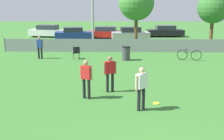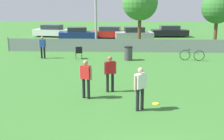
% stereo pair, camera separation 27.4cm
% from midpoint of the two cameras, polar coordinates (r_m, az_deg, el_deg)
% --- Properties ---
extents(fence_backline, '(21.83, 0.07, 1.21)m').
position_cam_midpoint_polar(fence_backline, '(23.61, 3.97, 4.97)').
color(fence_backline, gray).
rests_on(fence_backline, ground_plane).
extents(tree_near_pole, '(3.37, 3.37, 5.76)m').
position_cam_midpoint_polar(tree_near_pole, '(27.38, 4.71, 13.45)').
color(tree_near_pole, brown).
rests_on(tree_near_pole, ground_plane).
extents(tree_far_right, '(2.89, 2.89, 5.06)m').
position_cam_midpoint_polar(tree_far_right, '(28.03, 19.62, 11.80)').
color(tree_far_right, brown).
rests_on(tree_far_right, ground_plane).
extents(player_receiver_white, '(0.47, 0.45, 1.67)m').
position_cam_midpoint_polar(player_receiver_white, '(10.58, 5.27, -3.14)').
color(player_receiver_white, black).
rests_on(player_receiver_white, ground_plane).
extents(player_thrower_red, '(0.55, 0.38, 1.67)m').
position_cam_midpoint_polar(player_thrower_red, '(11.89, -5.91, -1.31)').
color(player_thrower_red, black).
rests_on(player_thrower_red, ground_plane).
extents(player_defender_red, '(0.57, 0.35, 1.67)m').
position_cam_midpoint_polar(player_defender_red, '(12.74, -1.03, -0.25)').
color(player_defender_red, black).
rests_on(player_defender_red, ground_plane).
extents(spectator_in_blue, '(0.57, 0.28, 1.65)m').
position_cam_midpoint_polar(spectator_in_blue, '(21.31, -14.83, 4.76)').
color(spectator_in_blue, black).
rests_on(spectator_in_blue, ground_plane).
extents(frisbee_disc, '(0.28, 0.28, 0.03)m').
position_cam_midpoint_polar(frisbee_disc, '(11.62, 8.30, -6.71)').
color(frisbee_disc, yellow).
rests_on(frisbee_disc, ground_plane).
extents(folding_chair_sideline, '(0.59, 0.59, 0.93)m').
position_cam_midpoint_polar(folding_chair_sideline, '(20.70, -7.64, 3.66)').
color(folding_chair_sideline, '#333338').
rests_on(folding_chair_sideline, ground_plane).
extents(bicycle_sideline, '(1.69, 0.50, 0.80)m').
position_cam_midpoint_polar(bicycle_sideline, '(20.87, 15.05, 2.98)').
color(bicycle_sideline, black).
rests_on(bicycle_sideline, ground_plane).
extents(trash_bin, '(0.62, 0.62, 1.00)m').
position_cam_midpoint_polar(trash_bin, '(20.15, 2.47, 3.42)').
color(trash_bin, '#3F3F44').
rests_on(trash_bin, ground_plane).
extents(parked_car_white, '(4.64, 2.52, 1.47)m').
position_cam_midpoint_polar(parked_car_white, '(35.39, -13.12, 7.70)').
color(parked_car_white, black).
rests_on(parked_car_white, ground_plane).
extents(parked_car_blue, '(4.28, 2.47, 1.42)m').
position_cam_midpoint_polar(parked_car_blue, '(32.09, -8.12, 7.32)').
color(parked_car_blue, black).
rests_on(parked_car_blue, ground_plane).
extents(parked_car_red, '(4.66, 2.14, 1.38)m').
position_cam_midpoint_polar(parked_car_red, '(33.07, -1.45, 7.59)').
color(parked_car_red, black).
rests_on(parked_car_red, ground_plane).
extents(parked_car_silver, '(4.20, 2.18, 1.52)m').
position_cam_midpoint_polar(parked_car_silver, '(30.91, 3.52, 7.28)').
color(parked_car_silver, black).
rests_on(parked_car_silver, ground_plane).
extents(parked_car_dark, '(4.47, 2.05, 1.40)m').
position_cam_midpoint_polar(parked_car_dark, '(35.35, 10.54, 7.75)').
color(parked_car_dark, black).
rests_on(parked_car_dark, ground_plane).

